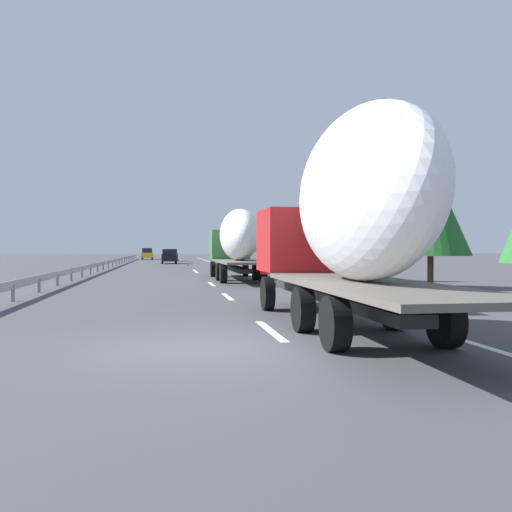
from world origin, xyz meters
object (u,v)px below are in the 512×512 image
truck_lead (237,240)px  car_yellow_coupe (147,254)px  car_blue_sedan (171,255)px  truck_trailing (348,213)px  road_sign (247,244)px  car_black_suv (169,256)px

truck_lead → car_yellow_coupe: (61.02, 7.28, -1.42)m
car_blue_sedan → car_yellow_coupe: 12.19m
truck_lead → car_blue_sedan: bearing=4.0°
truck_trailing → road_sign: truck_trailing is taller
car_blue_sedan → road_sign: (-32.55, -6.52, 1.41)m
car_yellow_coupe → road_sign: bearing=-166.8°
truck_lead → truck_trailing: bearing=180.0°
truck_lead → road_sign: 17.19m
truck_trailing → road_sign: 37.28m
truck_lead → car_yellow_coupe: truck_lead is taller
truck_lead → car_yellow_coupe: bearing=6.8°
car_black_suv → road_sign: bearing=-159.7°
truck_trailing → car_blue_sedan: (69.70, 3.42, -1.82)m
car_yellow_coupe → car_black_suv: (-25.44, -3.47, -0.04)m
car_blue_sedan → road_sign: bearing=-168.7°
car_black_suv → truck_trailing: bearing=-176.1°
truck_trailing → car_yellow_coupe: bearing=5.1°
car_blue_sedan → road_sign: size_ratio=1.28×
car_blue_sedan → road_sign: 33.23m
car_black_suv → truck_lead: bearing=-173.9°
truck_trailing → car_yellow_coupe: (81.26, 7.28, -1.77)m
car_yellow_coupe → road_sign: (-44.11, -10.38, 1.37)m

